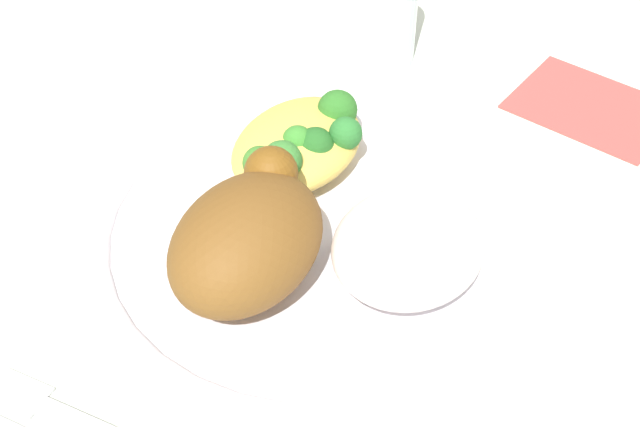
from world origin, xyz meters
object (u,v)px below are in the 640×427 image
object	(u,v)px
fork	(83,420)
water_glass	(382,6)
plate	(320,233)
roasted_chicken	(248,238)
rice_pile	(408,246)
napkin	(591,106)
mac_cheese_with_broccoli	(300,143)

from	to	relation	value
fork	water_glass	size ratio (longest dim) A/B	1.45
plate	fork	world-z (taller)	plate
roasted_chicken	rice_pile	bearing A→B (deg)	-54.47
water_glass	napkin	bearing A→B (deg)	-83.29
fork	water_glass	bearing A→B (deg)	3.28
roasted_chicken	fork	size ratio (longest dim) A/B	0.83
plate	mac_cheese_with_broccoli	distance (m)	0.07
rice_pile	water_glass	distance (m)	0.25
roasted_chicken	napkin	bearing A→B (deg)	-22.84
mac_cheese_with_broccoli	water_glass	world-z (taller)	water_glass
napkin	roasted_chicken	bearing A→B (deg)	157.16
roasted_chicken	water_glass	size ratio (longest dim) A/B	1.20
water_glass	plate	bearing A→B (deg)	-162.91
mac_cheese_with_broccoli	plate	bearing A→B (deg)	-137.40
napkin	fork	bearing A→B (deg)	159.95
napkin	water_glass	bearing A→B (deg)	96.71
plate	rice_pile	size ratio (longest dim) A/B	2.77
rice_pile	mac_cheese_with_broccoli	world-z (taller)	mac_cheese_with_broccoli
plate	mac_cheese_with_broccoli	bearing A→B (deg)	42.60
water_glass	napkin	world-z (taller)	water_glass
mac_cheese_with_broccoli	water_glass	distance (m)	0.17
roasted_chicken	mac_cheese_with_broccoli	bearing A→B (deg)	15.18
roasted_chicken	fork	world-z (taller)	roasted_chicken
mac_cheese_with_broccoli	napkin	bearing A→B (deg)	-39.39
plate	mac_cheese_with_broccoli	xyz separation A→B (m)	(0.05, 0.04, 0.03)
roasted_chicken	mac_cheese_with_broccoli	world-z (taller)	roasted_chicken
roasted_chicken	mac_cheese_with_broccoli	distance (m)	0.11
fork	napkin	xyz separation A→B (m)	(0.42, -0.15, -0.00)
plate	rice_pile	world-z (taller)	rice_pile
fork	mac_cheese_with_broccoli	bearing A→B (deg)	0.04
fork	water_glass	world-z (taller)	water_glass
rice_pile	napkin	xyz separation A→B (m)	(0.24, -0.05, -0.03)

